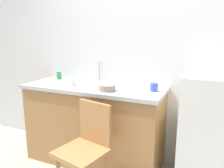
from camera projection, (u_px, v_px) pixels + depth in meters
name	position (u px, v px, depth m)	size (l,w,h in m)	color
back_wall	(139.00, 52.00, 2.57)	(4.80, 0.10, 2.59)	silver
cabinet_base	(94.00, 126.00, 2.60)	(1.57, 0.60, 0.89)	#A87542
countertop	(94.00, 87.00, 2.50)	(1.61, 0.64, 0.04)	#B7B7BC
faucet	(99.00, 72.00, 2.72)	(0.02, 0.02, 0.24)	#B7B7BC
refrigerator	(213.00, 135.00, 2.08)	(0.59, 0.59, 1.14)	silver
chair	(86.00, 147.00, 1.99)	(0.48, 0.48, 0.89)	#A87542
terracotta_bowl	(107.00, 88.00, 2.26)	(0.17, 0.17, 0.06)	gray
cup_white	(73.00, 82.00, 2.49)	(0.06, 0.06, 0.09)	white
cup_blue	(154.00, 87.00, 2.24)	(0.08, 0.08, 0.08)	blue
cup_green	(59.00, 75.00, 2.88)	(0.06, 0.06, 0.10)	green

